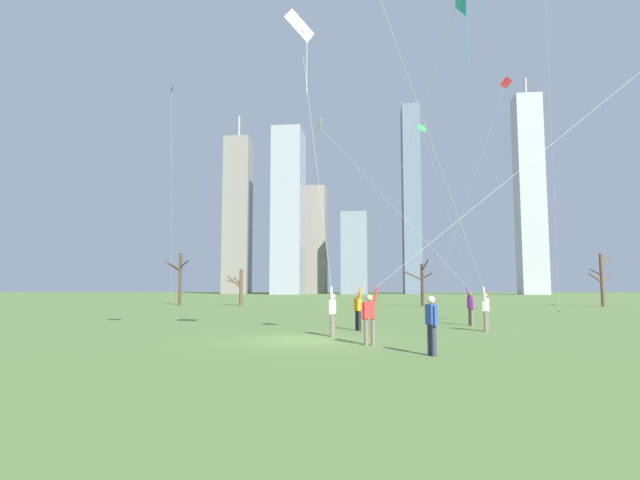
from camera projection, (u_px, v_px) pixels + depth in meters
name	position (u px, v px, depth m)	size (l,w,h in m)	color
ground_plane	(301.00, 340.00, 17.58)	(400.00, 400.00, 0.00)	#5B7A3D
kite_flyer_foreground_left_pink	(458.00, 239.00, 16.07)	(14.87, 0.51, 13.62)	#726656
kite_flyer_midfield_right_purple	(469.00, 260.00, 19.91)	(7.76, 12.93, 16.67)	#726656
kite_flyer_far_back_white	(326.00, 256.00, 18.50)	(1.38, 4.01, 11.29)	#726656
kite_flyer_foreground_right_yellow	(423.00, 249.00, 27.72)	(9.24, 12.89, 15.02)	#726656
kite_flyer_midfield_left_teal	(370.00, 273.00, 20.41)	(3.62, 8.87, 10.69)	black
bystander_far_off_by_trees	(432.00, 322.00, 13.66)	(0.32, 0.48, 1.62)	#33384C
distant_kite_drifting_left_red	(499.00, 105.00, 42.66)	(7.11, 1.58, 19.82)	red
distant_kite_low_near_trees_green	(428.00, 150.00, 42.29)	(5.59, 5.68, 15.62)	green
distant_kite_high_overhead_blue	(172.00, 110.00, 47.95)	(3.03, 5.93, 21.64)	blue
bare_tree_leftmost	(180.00, 277.00, 53.58)	(3.13, 1.95, 5.58)	#4C3828
bare_tree_far_right_edge	(422.00, 283.00, 50.67)	(2.95, 1.36, 4.71)	#423326
bare_tree_left_of_center	(240.00, 286.00, 51.03)	(1.64, 0.36, 3.72)	brown
bare_tree_center	(602.00, 278.00, 49.38)	(2.74, 2.02, 5.21)	brown
skyline_slender_spire	(354.00, 253.00, 144.82)	(7.51, 6.07, 23.75)	gray
skyline_mid_tower_left	(411.00, 200.00, 152.44)	(5.22, 10.75, 57.12)	slate
skyline_squat_block	(530.00, 194.00, 137.31)	(6.95, 6.56, 60.55)	#B2B2B7
skyline_wide_slab	(238.00, 215.00, 155.46)	(7.99, 6.65, 56.16)	gray
skyline_short_annex	(289.00, 211.00, 143.54)	(8.30, 11.75, 47.43)	#9EA3AD
skyline_mid_tower_right	(311.00, 240.00, 159.81)	(9.46, 8.99, 34.01)	gray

